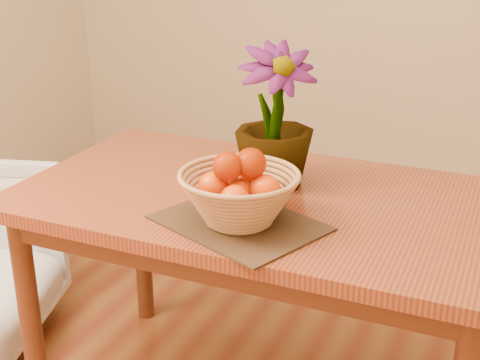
% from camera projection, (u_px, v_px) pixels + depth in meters
% --- Properties ---
extents(table, '(1.40, 0.80, 0.75)m').
position_uv_depth(table, '(262.00, 222.00, 1.94)').
color(table, brown).
rests_on(table, floor).
extents(placemat, '(0.49, 0.43, 0.01)m').
position_uv_depth(placemat, '(239.00, 223.00, 1.72)').
color(placemat, '#3B2615').
rests_on(placemat, table).
extents(wicker_basket, '(0.31, 0.31, 0.13)m').
position_uv_depth(wicker_basket, '(239.00, 199.00, 1.70)').
color(wicker_basket, '#AC7447').
rests_on(wicker_basket, placemat).
extents(orange_pile, '(0.21, 0.20, 0.14)m').
position_uv_depth(orange_pile, '(240.00, 178.00, 1.67)').
color(orange_pile, '#DC5403').
rests_on(orange_pile, wicker_basket).
extents(potted_plant, '(0.32, 0.32, 0.41)m').
position_uv_depth(potted_plant, '(275.00, 117.00, 1.91)').
color(potted_plant, '#194212').
rests_on(potted_plant, table).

